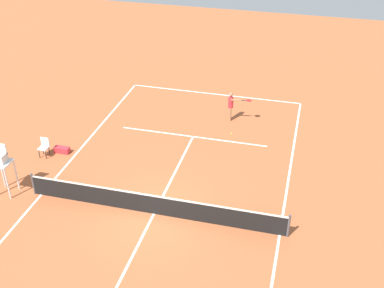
# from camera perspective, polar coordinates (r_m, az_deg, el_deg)

# --- Properties ---
(ground_plane) EXTENTS (60.00, 60.00, 0.00)m
(ground_plane) POSITION_cam_1_polar(r_m,az_deg,el_deg) (20.79, -4.42, -8.05)
(ground_plane) COLOR #AD5933
(court_lines) EXTENTS (10.54, 23.85, 0.01)m
(court_lines) POSITION_cam_1_polar(r_m,az_deg,el_deg) (20.79, -4.43, -8.04)
(court_lines) COLOR white
(court_lines) RESTS_ON ground
(tennis_net) EXTENTS (11.14, 0.10, 1.07)m
(tennis_net) POSITION_cam_1_polar(r_m,az_deg,el_deg) (20.48, -4.48, -6.98)
(tennis_net) COLOR #4C4C51
(tennis_net) RESTS_ON ground
(player_serving) EXTENTS (1.31, 0.45, 1.69)m
(player_serving) POSITION_cam_1_polar(r_m,az_deg,el_deg) (27.13, 4.62, 4.65)
(player_serving) COLOR #9E704C
(player_serving) RESTS_ON ground
(tennis_ball) EXTENTS (0.07, 0.07, 0.07)m
(tennis_ball) POSITION_cam_1_polar(r_m,az_deg,el_deg) (26.22, 4.59, 1.22)
(tennis_ball) COLOR #CCE033
(tennis_ball) RESTS_ON ground
(umpire_chair) EXTENTS (0.80, 0.80, 2.41)m
(umpire_chair) POSITION_cam_1_polar(r_m,az_deg,el_deg) (22.50, -21.24, -1.95)
(umpire_chair) COLOR silver
(umpire_chair) RESTS_ON ground
(courtside_chair_mid) EXTENTS (0.44, 0.46, 0.95)m
(courtside_chair_mid) POSITION_cam_1_polar(r_m,az_deg,el_deg) (25.15, -16.77, -0.25)
(courtside_chair_mid) COLOR #262626
(courtside_chair_mid) RESTS_ON ground
(equipment_bag) EXTENTS (0.76, 0.32, 0.30)m
(equipment_bag) POSITION_cam_1_polar(r_m,az_deg,el_deg) (25.37, -14.84, -0.66)
(equipment_bag) COLOR red
(equipment_bag) RESTS_ON ground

